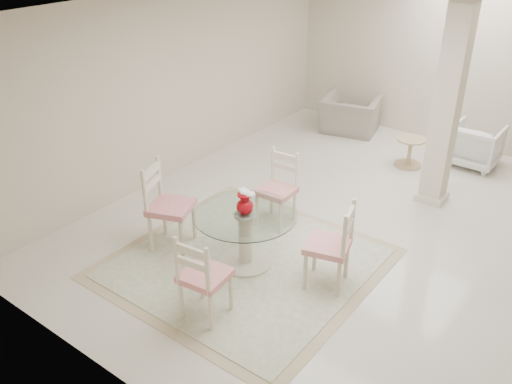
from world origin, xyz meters
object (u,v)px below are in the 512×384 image
Objects in this scene: red_vase at (245,203)px; dining_chair_east at (335,240)px; dining_chair_west at (164,200)px; dining_chair_south at (201,272)px; dining_chair_north at (279,183)px; recliner_taupe at (350,115)px; side_table at (409,153)px; armchair_white at (475,145)px; dining_table at (245,239)px; column at (447,107)px.

dining_chair_east is (0.99, 0.24, -0.22)m from red_vase.
dining_chair_west reaches higher than dining_chair_south.
dining_chair_north is 0.90× the size of dining_chair_west.
red_vase is at bearing -82.93° from dining_chair_south.
recliner_taupe is 1.63m from side_table.
red_vase is 1.04m from dining_chair_west.
dining_chair_west is (-0.76, -1.25, 0.06)m from dining_chair_north.
dining_chair_east is at bearing 102.60° from recliner_taupe.
dining_chair_east is at bearing 87.13° from armchair_white.
recliner_taupe is at bearing 103.23° from dining_table.
dining_chair_north is at bearing -82.98° from dining_chair_south.
red_vase is at bearing -96.67° from side_table.
recliner_taupe is at bearing 103.25° from red_vase.
dining_chair_south is (-0.90, -3.77, -0.79)m from column.
column is at bearing -109.63° from dining_chair_south.
dining_chair_west reaches higher than recliner_taupe.
red_vase is 0.27× the size of dining_chair_north.
dining_table is at bearing -112.22° from column.
column reaches higher than red_vase.
dining_chair_south is (1.23, -0.74, -0.06)m from dining_chair_west.
dining_chair_west reaches higher than armchair_white.
recliner_taupe is (-0.03, 4.62, -0.30)m from dining_chair_west.
dining_chair_west is at bearing -165.44° from red_vase.
dining_chair_west reaches higher than dining_chair_east.
side_table is at bearing 129.73° from column.
dining_chair_south is (0.47, -1.98, -0.00)m from dining_chair_north.
column reaches higher than dining_chair_south.
dining_chair_south is at bearing -76.74° from red_vase.
dining_table is (-1.14, -2.78, -1.01)m from column.
red_vase is (-1.14, -2.78, -0.55)m from column.
side_table is (1.42, 3.89, -0.41)m from dining_chair_west.
column is 3.05m from red_vase.
dining_chair_east reaches higher than dining_table.
side_table is at bearing 83.33° from red_vase.
column is at bearing 49.90° from dining_chair_north.
dining_chair_east is at bearing -93.28° from column.
armchair_white is at bearing 74.06° from red_vase.
column is 2.45× the size of dining_chair_east.
dining_chair_south is 4.65m from side_table.
dining_chair_north is 3.48m from recliner_taupe.
column reaches higher than dining_chair_east.
red_vase is 0.26× the size of dining_chair_east.
dining_chair_south is 5.38m from armchair_white.
armchair_white is at bearing 39.16° from side_table.
dining_table is 4.49m from recliner_taupe.
dining_chair_south is at bearing -46.78° from dining_chair_east.
dining_chair_west is (-2.13, -3.04, -0.72)m from column.
column reaches higher than armchair_white.
dining_chair_west is at bearing -125.05° from column.
dining_chair_north is (-0.23, 0.99, -0.24)m from red_vase.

